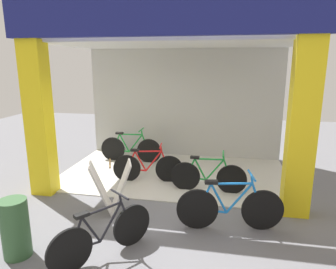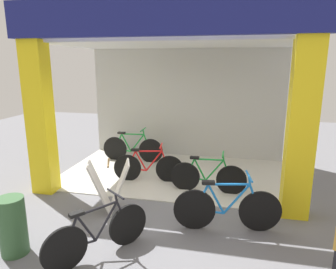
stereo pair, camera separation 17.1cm
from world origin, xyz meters
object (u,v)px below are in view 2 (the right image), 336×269
(bicycle_parked_1, at_px, (98,234))
(sandwich_board_sign, at_px, (110,187))
(bicycle_inside_1, at_px, (132,148))
(bicycle_parked_0, at_px, (227,208))
(bicycle_inside_2, at_px, (148,167))
(trash_bin, at_px, (13,226))
(bicycle_inside_0, at_px, (208,177))

(bicycle_parked_1, distance_m, sandwich_board_sign, 1.35)
(bicycle_inside_1, height_order, bicycle_parked_0, bicycle_parked_0)
(bicycle_parked_1, xyz_separation_m, sandwich_board_sign, (-0.37, 1.29, 0.12))
(bicycle_inside_2, xyz_separation_m, bicycle_parked_0, (1.77, -1.68, 0.03))
(bicycle_inside_1, height_order, bicycle_parked_1, bicycle_inside_1)
(bicycle_inside_2, relative_size, trash_bin, 1.87)
(bicycle_inside_2, height_order, bicycle_parked_0, bicycle_parked_0)
(bicycle_parked_0, bearing_deg, sandwich_board_sign, 174.31)
(bicycle_inside_0, distance_m, bicycle_inside_2, 1.38)
(bicycle_inside_1, distance_m, trash_bin, 4.24)
(bicycle_inside_0, height_order, sandwich_board_sign, sandwich_board_sign)
(trash_bin, bearing_deg, bicycle_parked_0, 23.72)
(bicycle_inside_1, relative_size, trash_bin, 1.99)
(bicycle_inside_2, bearing_deg, bicycle_parked_0, -43.46)
(bicycle_parked_0, bearing_deg, bicycle_inside_1, 131.00)
(bicycle_parked_0, distance_m, bicycle_parked_1, 2.00)
(bicycle_inside_1, distance_m, bicycle_parked_1, 4.15)
(sandwich_board_sign, bearing_deg, bicycle_inside_0, 35.80)
(bicycle_parked_0, xyz_separation_m, sandwich_board_sign, (-2.06, 0.21, 0.09))
(bicycle_inside_1, xyz_separation_m, bicycle_inside_2, (0.80, -1.29, -0.02))
(bicycle_parked_1, bearing_deg, trash_bin, -171.46)
(bicycle_parked_0, xyz_separation_m, trash_bin, (-2.87, -1.26, 0.04))
(bicycle_inside_1, relative_size, sandwich_board_sign, 1.78)
(sandwich_board_sign, relative_size, trash_bin, 1.12)
(bicycle_inside_0, bearing_deg, bicycle_parked_0, -72.89)
(bicycle_parked_1, bearing_deg, sandwich_board_sign, 106.13)
(bicycle_inside_1, relative_size, bicycle_parked_0, 0.98)
(sandwich_board_sign, bearing_deg, bicycle_inside_1, 100.64)
(trash_bin, bearing_deg, bicycle_inside_0, 47.24)
(bicycle_inside_1, bearing_deg, sandwich_board_sign, -79.36)
(bicycle_inside_0, distance_m, sandwich_board_sign, 2.02)
(bicycle_inside_2, bearing_deg, bicycle_inside_0, -12.42)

